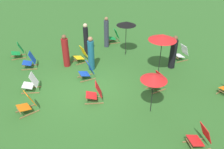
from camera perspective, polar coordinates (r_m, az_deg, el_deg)
The scene contains 20 objects.
ground_plane at distance 10.20m, azimuth -6.34°, elevation -3.63°, with size 40.00×40.00×0.00m, color #2D6026.
deckchair_0 at distance 10.77m, azimuth -6.15°, elevation 0.82°, with size 0.53×0.79×0.83m.
deckchair_1 at distance 9.33m, azimuth -20.26°, elevation -6.77°, with size 0.68×0.87×0.83m.
deckchair_2 at distance 10.45m, azimuth -19.38°, elevation -2.07°, with size 0.66×0.86×0.83m.
deckchair_4 at distance 12.89m, azimuth 16.87°, elevation 5.04°, with size 0.52×0.79×0.83m.
deckchair_6 at distance 13.57m, azimuth -22.17°, elevation 5.38°, with size 0.52×0.79×0.83m.
deckchair_7 at distance 12.28m, azimuth -19.66°, elevation 3.15°, with size 0.62×0.84×0.83m.
deckchair_8 at distance 8.02m, azimuth 21.01°, elevation -14.36°, with size 0.58×0.82×0.83m.
deckchair_9 at distance 14.46m, azimuth 0.57°, elevation 9.39°, with size 0.52×0.79×0.83m.
deckchair_10 at distance 9.31m, azimuth -4.22°, elevation -4.61°, with size 0.66×0.86×0.83m.
deckchair_11 at distance 12.25m, azimuth -7.63°, elevation 4.77°, with size 0.63×0.85×0.83m.
deckchair_12 at distance 10.15m, azimuth 11.16°, elevation -1.79°, with size 0.58×0.82×0.83m.
umbrella_0 at distance 10.73m, azimuth 12.42°, elevation 9.00°, with size 1.29×1.29×2.00m.
umbrella_1 at distance 8.20m, azimuth 10.37°, elevation -0.69°, with size 0.97×0.97×1.67m.
umbrella_2 at distance 12.35m, azimuth 3.56°, elevation 12.48°, with size 1.04×1.04×1.92m.
person_0 at distance 11.27m, azimuth -5.20°, elevation 5.02°, with size 0.42×0.42×1.74m.
person_1 at distance 11.78m, azimuth -11.41°, elevation 5.57°, with size 0.47×0.47×1.70m.
person_2 at distance 11.79m, azimuth 14.90°, elevation 5.16°, with size 0.39×0.39×1.71m.
person_3 at distance 12.83m, azimuth -6.45°, elevation 8.58°, with size 0.37×0.37×1.78m.
person_4 at distance 13.66m, azimuth -1.39°, elevation 10.26°, with size 0.36×0.36×1.81m.
Camera 1 is at (8.14, -1.83, 5.88)m, focal length 36.95 mm.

